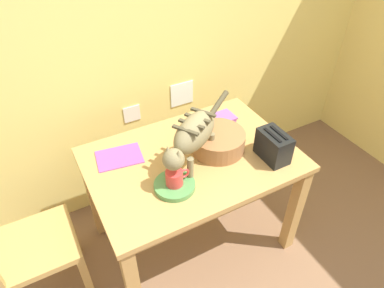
{
  "coord_description": "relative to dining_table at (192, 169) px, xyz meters",
  "views": [
    {
      "loc": [
        -0.78,
        -0.15,
        2.09
      ],
      "look_at": [
        -0.06,
        1.17,
        0.86
      ],
      "focal_mm": 32.35,
      "sensor_mm": 36.0,
      "label": 1
    }
  ],
  "objects": [
    {
      "name": "dining_table",
      "position": [
        0.0,
        0.0,
        0.0
      ],
      "size": [
        1.2,
        0.83,
        0.76
      ],
      "color": "tan",
      "rests_on": "ground_plane"
    },
    {
      "name": "toaster",
      "position": [
        0.4,
        -0.22,
        0.18
      ],
      "size": [
        0.12,
        0.2,
        0.18
      ],
      "color": "black",
      "rests_on": "dining_table"
    },
    {
      "name": "saucer_bowl",
      "position": [
        -0.19,
        -0.17,
        0.11
      ],
      "size": [
        0.22,
        0.22,
        0.03
      ],
      "primitive_type": "cylinder",
      "color": "#4C8A48",
      "rests_on": "dining_table"
    },
    {
      "name": "wicker_basket",
      "position": [
        0.17,
        -0.0,
        0.15
      ],
      "size": [
        0.32,
        0.32,
        0.11
      ],
      "color": "#98653B",
      "rests_on": "dining_table"
    },
    {
      "name": "book_stack",
      "position": [
        0.33,
        0.23,
        0.11
      ],
      "size": [
        0.21,
        0.14,
        0.03
      ],
      "color": "#984DA5",
      "rests_on": "dining_table"
    },
    {
      "name": "coffee_mug",
      "position": [
        -0.19,
        -0.17,
        0.17
      ],
      "size": [
        0.13,
        0.09,
        0.08
      ],
      "color": "red",
      "rests_on": "saucer_bowl"
    },
    {
      "name": "wall_rear",
      "position": [
        0.06,
        0.68,
        0.59
      ],
      "size": [
        4.2,
        0.11,
        2.5
      ],
      "color": "#F0D972",
      "rests_on": "ground_plane"
    },
    {
      "name": "wooden_chair_near",
      "position": [
        -0.98,
        0.08,
        -0.2
      ],
      "size": [
        0.42,
        0.42,
        0.94
      ],
      "rotation": [
        0.0,
        0.0,
        -1.57
      ],
      "color": "tan",
      "rests_on": "ground_plane"
    },
    {
      "name": "magazine",
      "position": [
        -0.37,
        0.2,
        0.1
      ],
      "size": [
        0.28,
        0.22,
        0.01
      ],
      "primitive_type": "cube",
      "rotation": [
        0.0,
        0.0,
        -0.15
      ],
      "color": "#904497",
      "rests_on": "dining_table"
    },
    {
      "name": "cat",
      "position": [
        -0.03,
        -0.07,
        0.31
      ],
      "size": [
        0.57,
        0.38,
        0.32
      ],
      "rotation": [
        0.0,
        0.0,
        2.12
      ],
      "color": "olive",
      "rests_on": "dining_table"
    }
  ]
}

